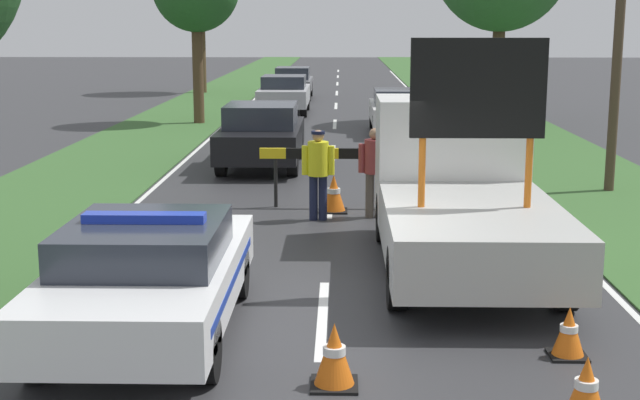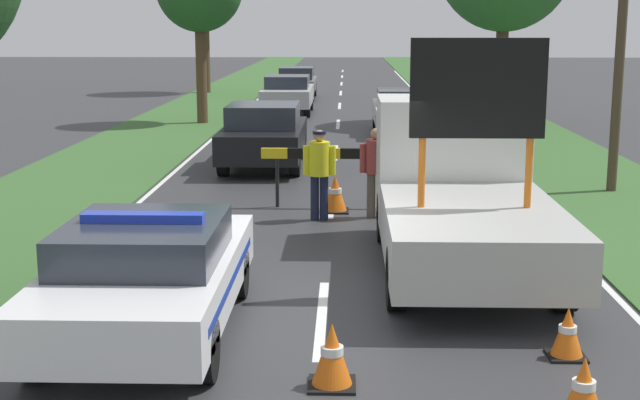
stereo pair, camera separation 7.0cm
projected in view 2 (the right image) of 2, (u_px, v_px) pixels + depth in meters
name	position (u px, v px, depth m)	size (l,w,h in m)	color
ground_plane	(322.00, 310.00, 10.92)	(160.00, 160.00, 0.00)	#333335
lane_markings	(338.00, 126.00, 30.35)	(7.64, 71.52, 0.01)	silver
grass_verge_left	(173.00, 124.00, 30.68)	(3.64, 120.00, 0.03)	#38602D
grass_verge_right	(504.00, 125.00, 30.35)	(3.64, 120.00, 0.03)	#38602D
police_car	(148.00, 274.00, 9.98)	(1.91, 4.49, 1.42)	white
work_truck	(460.00, 191.00, 12.86)	(2.28, 5.41, 3.28)	white
road_barrier	(340.00, 158.00, 16.82)	(2.99, 0.08, 1.13)	black
police_officer	(319.00, 167.00, 15.73)	(0.58, 0.37, 1.62)	#191E38
pedestrian_civilian	(376.00, 165.00, 15.93)	(0.58, 0.37, 1.62)	brown
traffic_cone_near_police	(335.00, 193.00, 16.53)	(0.51, 0.51, 0.70)	black
traffic_cone_centre_front	(584.00, 390.00, 7.83)	(0.43, 0.43, 0.60)	black
traffic_cone_near_truck	(168.00, 228.00, 13.75)	(0.50, 0.50, 0.69)	black
traffic_cone_behind_barrier	(332.00, 355.00, 8.59)	(0.46, 0.46, 0.64)	black
traffic_cone_lane_edge	(568.00, 333.00, 9.34)	(0.39, 0.39, 0.55)	black
queued_car_sedan_black	(264.00, 135.00, 21.61)	(1.89, 4.44, 1.54)	black
queued_car_van_white	(402.00, 110.00, 28.20)	(1.76, 4.26, 1.40)	silver
queued_car_sedan_silver	(288.00, 93.00, 34.25)	(1.84, 4.40, 1.46)	#B2B2B7
queued_car_suv_grey	(297.00, 82.00, 40.93)	(1.71, 4.36, 1.45)	slate
utility_pole	(622.00, 16.00, 17.84)	(1.20, 0.20, 6.93)	#473828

